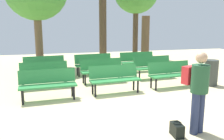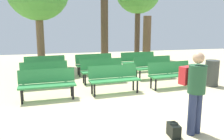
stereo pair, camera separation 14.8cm
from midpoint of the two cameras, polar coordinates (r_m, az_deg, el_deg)
ground_plane at (r=6.27m, az=6.14°, el=-9.31°), size 24.00×24.00×0.00m
bench_r0_c0 at (r=7.11m, az=-14.63°, el=-2.89°), size 1.63×0.58×0.87m
bench_r0_c1 at (r=7.52m, az=1.07°, el=-1.76°), size 1.63×0.61×0.87m
bench_r0_c2 at (r=8.43m, az=14.31°, el=-0.68°), size 1.64×0.64×0.87m
bench_r1_c0 at (r=8.51m, az=-15.35°, el=-0.62°), size 1.63×0.60×0.87m
bench_r1_c1 at (r=8.87m, az=-1.85°, el=0.25°), size 1.63×0.61×0.87m
bench_r1_c2 at (r=9.67m, az=10.33°, el=0.99°), size 1.63×0.60×0.87m
bench_r2_c0 at (r=9.94m, az=-15.25°, el=1.05°), size 1.64×0.62×0.87m
bench_r2_c1 at (r=10.23m, az=-3.78°, el=1.71°), size 1.64×0.63×0.87m
bench_r2_c2 at (r=10.91m, az=6.75°, el=2.25°), size 1.62×0.56×0.87m
tree_1 at (r=13.37m, az=-1.48°, el=9.32°), size 0.40×0.40×3.49m
tree_3 at (r=12.70m, az=8.63°, el=6.94°), size 0.41×0.41×2.54m
visitor_with_backpack at (r=4.98m, az=19.99°, el=-4.10°), size 0.45×0.59×1.65m
handbag at (r=4.98m, az=15.34°, el=-13.66°), size 0.20×0.33×0.29m
trash_bin at (r=9.11m, az=23.13°, el=-0.68°), size 0.47×0.47×0.91m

